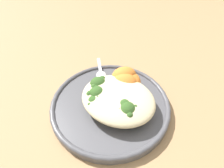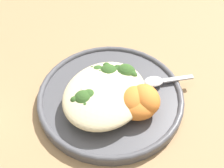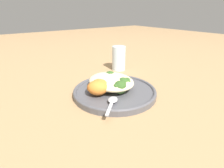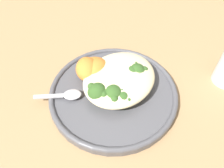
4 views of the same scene
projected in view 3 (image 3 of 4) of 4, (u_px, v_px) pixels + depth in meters
The scene contains 17 objects.
ground_plane at pixel (112, 93), 0.61m from camera, with size 4.00×4.00×0.00m, color #9E7A51.
plate at pixel (114, 92), 0.60m from camera, with size 0.28×0.28×0.02m.
quinoa_mound at pixel (112, 81), 0.60m from camera, with size 0.17×0.14×0.04m, color beige.
broccoli_stalk_0 at pixel (117, 87), 0.56m from camera, with size 0.11×0.06×0.04m.
broccoli_stalk_1 at pixel (114, 85), 0.58m from camera, with size 0.08×0.06×0.04m.
broccoli_stalk_2 at pixel (122, 84), 0.58m from camera, with size 0.08×0.08×0.04m.
broccoli_stalk_3 at pixel (123, 83), 0.60m from camera, with size 0.08×0.12×0.04m.
broccoli_stalk_4 at pixel (112, 83), 0.61m from camera, with size 0.03×0.11×0.03m.
broccoli_stalk_5 at pixel (110, 79), 0.63m from camera, with size 0.05×0.08×0.04m.
broccoli_stalk_6 at pixel (109, 78), 0.63m from camera, with size 0.07×0.09×0.04m.
broccoli_stalk_7 at pixel (106, 80), 0.63m from camera, with size 0.08×0.09×0.03m.
sweet_potato_chunk_0 at pixel (100, 86), 0.56m from camera, with size 0.06×0.05×0.04m, color orange.
sweet_potato_chunk_1 at pixel (98, 88), 0.54m from camera, with size 0.06×0.05×0.05m, color orange.
sweet_potato_chunk_2 at pixel (97, 87), 0.56m from camera, with size 0.07×0.05×0.04m, color orange.
kale_tuft at pixel (107, 77), 0.65m from camera, with size 0.05×0.05×0.03m.
spoon at pixel (112, 101), 0.50m from camera, with size 0.08×0.09×0.01m.
water_glass at pixel (119, 58), 0.83m from camera, with size 0.06×0.06×0.11m, color silver.
Camera 3 is at (0.44, -0.33, 0.27)m, focal length 28.00 mm.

